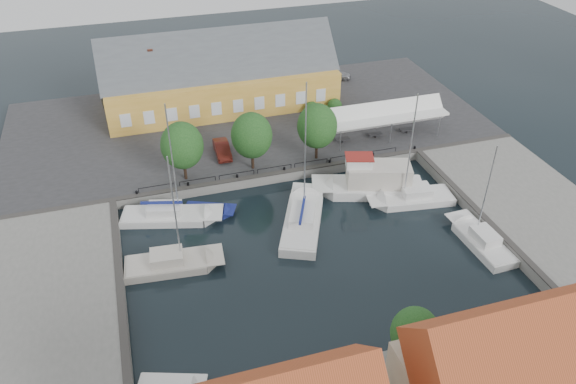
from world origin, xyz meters
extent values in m
plane|color=black|center=(0.00, 0.00, 0.00)|extent=(140.00, 140.00, 0.00)
cube|color=#2D2D30|center=(0.00, 23.00, 0.50)|extent=(56.00, 26.00, 1.00)
cube|color=slate|center=(-22.00, -2.00, 0.50)|extent=(12.00, 24.00, 1.00)
cube|color=slate|center=(22.00, -2.00, 0.50)|extent=(12.00, 24.00, 1.00)
cube|color=#383533|center=(0.00, 10.30, 1.06)|extent=(56.00, 0.60, 0.12)
cube|color=#383533|center=(-16.30, -2.00, 1.06)|extent=(0.60, 24.00, 0.12)
cube|color=#383533|center=(16.30, -2.00, 1.06)|extent=(0.60, 24.00, 0.12)
cylinder|color=black|center=(-14.00, 10.60, 1.20)|extent=(0.24, 0.24, 0.40)
cylinder|color=black|center=(-9.00, 10.60, 1.20)|extent=(0.24, 0.24, 0.40)
cylinder|color=black|center=(-4.00, 10.60, 1.20)|extent=(0.24, 0.24, 0.40)
cylinder|color=black|center=(1.00, 10.60, 1.20)|extent=(0.24, 0.24, 0.40)
cylinder|color=black|center=(6.00, 10.60, 1.20)|extent=(0.24, 0.24, 0.40)
cylinder|color=black|center=(11.00, 10.60, 1.20)|extent=(0.24, 0.24, 0.40)
cylinder|color=black|center=(16.00, 10.60, 1.20)|extent=(0.24, 0.24, 0.40)
cube|color=gold|center=(-2.00, 28.00, 3.25)|extent=(28.00, 10.00, 4.50)
cube|color=#474C51|center=(-2.00, 28.00, 6.75)|extent=(28.56, 7.60, 7.60)
cube|color=gold|center=(-12.00, 34.00, 2.75)|extent=(6.00, 6.00, 3.50)
cube|color=brown|center=(-10.00, 28.00, 8.60)|extent=(0.60, 0.60, 1.20)
cube|color=white|center=(14.00, 14.50, 3.70)|extent=(14.00, 4.00, 0.25)
cylinder|color=silver|center=(8.00, 12.70, 2.35)|extent=(0.10, 0.10, 2.70)
cylinder|color=silver|center=(8.00, 16.30, 2.35)|extent=(0.10, 0.10, 2.70)
cylinder|color=silver|center=(14.00, 12.70, 2.35)|extent=(0.10, 0.10, 2.70)
cylinder|color=silver|center=(14.00, 16.30, 2.35)|extent=(0.10, 0.10, 2.70)
cylinder|color=silver|center=(20.00, 12.70, 2.35)|extent=(0.10, 0.10, 2.70)
cylinder|color=silver|center=(20.00, 16.30, 2.35)|extent=(0.10, 0.10, 2.70)
cylinder|color=black|center=(-9.00, 12.00, 2.05)|extent=(0.30, 0.30, 2.10)
ellipsoid|color=#1A4418|center=(-9.00, 12.00, 4.88)|extent=(4.20, 4.20, 4.83)
cylinder|color=black|center=(-2.00, 12.00, 2.05)|extent=(0.30, 0.30, 2.10)
ellipsoid|color=#1A4418|center=(-2.00, 12.00, 4.88)|extent=(4.20, 4.20, 4.83)
cylinder|color=black|center=(5.00, 12.00, 2.05)|extent=(0.30, 0.30, 2.10)
ellipsoid|color=#1A4418|center=(5.00, 12.00, 4.88)|extent=(4.20, 4.20, 4.83)
imported|color=#A0A1A7|center=(14.65, 31.55, 1.73)|extent=(4.60, 3.14, 1.45)
imported|color=#5A1A14|center=(-4.49, 15.63, 1.71)|extent=(1.64, 4.38, 1.43)
cube|color=white|center=(0.12, 1.95, 0.15)|extent=(6.43, 9.13, 1.50)
cube|color=white|center=(0.55, 2.93, 0.94)|extent=(7.01, 10.64, 0.08)
cube|color=white|center=(0.20, 2.15, 1.40)|extent=(3.39, 4.02, 0.90)
cylinder|color=silver|center=(0.82, 3.52, 7.33)|extent=(0.12, 0.12, 12.85)
cube|color=navy|center=(0.12, 1.95, 2.15)|extent=(1.95, 4.00, 0.22)
cube|color=white|center=(9.23, 5.46, 0.10)|extent=(9.67, 5.94, 1.80)
cube|color=white|center=(8.15, 5.80, 1.04)|extent=(11.36, 6.35, 0.08)
cube|color=beige|center=(9.23, 5.46, 2.10)|extent=(6.81, 4.61, 2.20)
cube|color=white|center=(7.29, 6.07, 3.50)|extent=(2.94, 2.53, 1.20)
cube|color=maroon|center=(7.29, 6.07, 4.15)|extent=(3.18, 2.69, 0.10)
cube|color=white|center=(12.35, 2.91, 0.05)|extent=(7.30, 3.86, 1.30)
cube|color=white|center=(11.49, 3.02, 0.74)|extent=(8.66, 3.93, 0.08)
cube|color=white|center=(12.18, 2.93, 1.20)|extent=(3.03, 2.36, 0.90)
cylinder|color=silver|center=(10.97, 3.09, 6.14)|extent=(0.12, 0.12, 10.88)
cube|color=white|center=(14.62, -5.31, 0.05)|extent=(2.77, 6.49, 1.30)
cube|color=white|center=(14.59, -4.51, 0.74)|extent=(2.71, 7.77, 0.08)
cube|color=white|center=(14.61, -5.15, 1.20)|extent=(1.82, 2.62, 0.90)
cylinder|color=silver|center=(14.57, -4.03, 5.17)|extent=(0.12, 0.12, 8.95)
cube|color=white|center=(-11.92, 7.12, 0.05)|extent=(8.16, 4.71, 1.30)
cube|color=white|center=(-10.99, 6.86, 0.74)|extent=(9.62, 5.01, 0.08)
cube|color=white|center=(-11.73, 7.07, 1.20)|extent=(3.47, 2.64, 0.90)
cylinder|color=silver|center=(-10.43, 6.71, 6.31)|extent=(0.12, 0.12, 11.23)
cube|color=navy|center=(-11.92, 7.12, 1.95)|extent=(3.77, 1.23, 0.22)
cube|color=beige|center=(-12.52, 0.18, 0.05)|extent=(6.95, 3.51, 1.30)
cube|color=beige|center=(-11.69, 0.11, 0.74)|extent=(8.28, 3.51, 0.08)
cube|color=beige|center=(-12.36, 0.17, 1.20)|extent=(2.86, 2.21, 0.90)
cylinder|color=silver|center=(-11.18, 0.06, 5.74)|extent=(0.12, 0.12, 10.08)
cube|color=white|center=(-13.52, -12.05, 0.54)|extent=(4.77, 3.03, 0.08)
cube|color=navy|center=(-7.96, 7.12, 0.05)|extent=(4.44, 3.39, 0.80)
cube|color=navy|center=(-7.50, 6.93, 0.49)|extent=(5.14, 3.63, 0.08)
cube|color=#B04926|center=(4.00, -23.00, 9.75)|extent=(12.36, 6.50, 6.50)
cube|color=brown|center=(1.00, -23.00, 11.40)|extent=(0.70, 0.70, 1.00)
camera|label=1|loc=(-13.05, -36.76, 31.97)|focal=35.00mm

